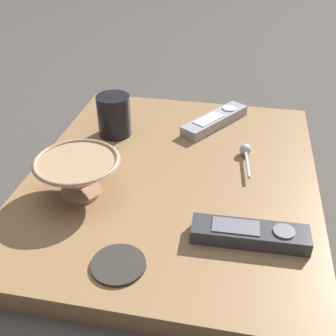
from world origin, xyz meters
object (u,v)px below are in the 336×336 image
Objects in this scene: coffee_mug at (114,115)px; teaspoon at (246,152)px; cereal_bowl at (79,175)px; drink_coaster at (118,264)px; tv_remote_near at (215,120)px; tv_remote_far at (250,234)px.

coffee_mug is 0.81× the size of teaspoon.
cereal_bowl is 1.66× the size of coffee_mug.
cereal_bowl reaches higher than drink_coaster.
tv_remote_near is 2.29× the size of drink_coaster.
coffee_mug is 1.12× the size of drink_coaster.
teaspoon is 0.38m from drink_coaster.
drink_coaster is (-0.09, 0.19, -0.01)m from tv_remote_far.
coffee_mug is 0.24m from tv_remote_near.
tv_remote_near is at bearing -11.47° from drink_coaster.
cereal_bowl is at bearing -178.80° from coffee_mug.
teaspoon is at bearing 3.64° from tv_remote_far.
tv_remote_near is at bearing 30.24° from teaspoon.
tv_remote_far is (-0.25, -0.02, 0.00)m from teaspoon.
cereal_bowl is 0.38m from tv_remote_near.
drink_coaster is (-0.34, 0.17, -0.01)m from teaspoon.
teaspoon is at bearing -57.78° from cereal_bowl.
tv_remote_far is at bearing -63.98° from drink_coaster.
teaspoon is at bearing -98.59° from coffee_mug.
coffee_mug is at bearing 17.76° from drink_coaster.
teaspoon is (0.18, -0.29, -0.03)m from cereal_bowl.
tv_remote_near is (0.32, -0.22, -0.03)m from cereal_bowl.
coffee_mug is at bearing 111.57° from tv_remote_near.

